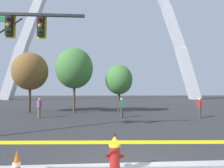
# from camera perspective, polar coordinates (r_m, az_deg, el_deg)

# --- Properties ---
(fire_hydrant) EXTENTS (0.46, 0.48, 0.99)m
(fire_hydrant) POSITION_cam_1_polar(r_m,az_deg,el_deg) (4.74, 0.88, -21.93)
(fire_hydrant) COLOR #5E0F0D
(fire_hydrant) RESTS_ON ground
(caution_tape_barrier) EXTENTS (5.53, 0.33, 0.96)m
(caution_tape_barrier) POSITION_cam_1_polar(r_m,az_deg,el_deg) (4.30, -1.01, -21.19)
(caution_tape_barrier) COLOR #232326
(caution_tape_barrier) RESTS_ON ground
(traffic_cone_by_hydrant) EXTENTS (0.36, 0.36, 0.73)m
(traffic_cone_by_hydrant) POSITION_cam_1_polar(r_m,az_deg,el_deg) (4.83, -28.66, -22.58)
(traffic_cone_by_hydrant) COLOR black
(traffic_cone_by_hydrant) RESTS_ON ground
(traffic_signal_gantry) EXTENTS (5.02, 0.44, 6.00)m
(traffic_signal_gantry) POSITION_cam_1_polar(r_m,az_deg,el_deg) (9.45, -32.00, 10.14)
(traffic_signal_gantry) COLOR #232326
(traffic_signal_gantry) RESTS_ON ground
(monument_arch) EXTENTS (58.13, 2.66, 54.46)m
(monument_arch) POSITION_cam_1_polar(r_m,az_deg,el_deg) (55.93, -2.68, 20.13)
(monument_arch) COLOR silver
(monument_arch) RESTS_ON ground
(tree_far_left) EXTENTS (3.53, 3.53, 6.17)m
(tree_far_left) POSITION_cam_1_polar(r_m,az_deg,el_deg) (20.01, -25.03, 3.75)
(tree_far_left) COLOR #473323
(tree_far_left) RESTS_ON ground
(tree_left_mid) EXTENTS (3.75, 3.75, 6.57)m
(tree_left_mid) POSITION_cam_1_polar(r_m,az_deg,el_deg) (18.30, -12.12, 5.00)
(tree_left_mid) COLOR brown
(tree_left_mid) RESTS_ON ground
(tree_center_left) EXTENTS (2.83, 2.83, 4.95)m
(tree_center_left) POSITION_cam_1_polar(r_m,az_deg,el_deg) (18.39, 2.29, 1.41)
(tree_center_left) COLOR #473323
(tree_center_left) RESTS_ON ground
(pedestrian_walking_left) EXTENTS (0.26, 0.37, 1.59)m
(pedestrian_walking_left) POSITION_cam_1_polar(r_m,az_deg,el_deg) (15.70, 26.58, -6.93)
(pedestrian_walking_left) COLOR #38383D
(pedestrian_walking_left) RESTS_ON ground
(pedestrian_standing_center) EXTENTS (0.28, 0.38, 1.59)m
(pedestrian_standing_center) POSITION_cam_1_polar(r_m,az_deg,el_deg) (15.18, -22.58, -7.16)
(pedestrian_standing_center) COLOR brown
(pedestrian_standing_center) RESTS_ON ground
(pedestrian_walking_right) EXTENTS (0.35, 0.22, 1.59)m
(pedestrian_walking_right) POSITION_cam_1_polar(r_m,az_deg,el_deg) (14.23, 3.16, -7.68)
(pedestrian_walking_right) COLOR #38383D
(pedestrian_walking_right) RESTS_ON ground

